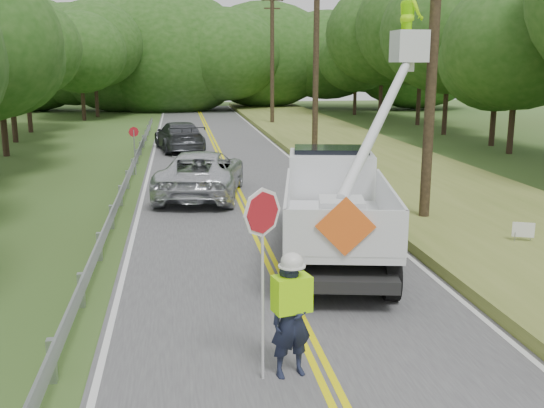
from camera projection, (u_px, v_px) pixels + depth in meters
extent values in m
plane|color=#3D4F20|center=(334.00, 395.00, 9.03)|extent=(140.00, 140.00, 0.00)
cube|color=#464648|center=(239.00, 196.00, 22.52)|extent=(7.20, 96.00, 0.02)
cube|color=#F5EA06|center=(236.00, 195.00, 22.51)|extent=(0.12, 96.00, 0.00)
cube|color=#F5EA06|center=(242.00, 195.00, 22.54)|extent=(0.12, 96.00, 0.00)
cube|color=silver|center=(142.00, 198.00, 22.02)|extent=(0.12, 96.00, 0.00)
cube|color=silver|center=(332.00, 192.00, 23.02)|extent=(0.12, 96.00, 0.00)
cube|color=#9CA0A5|center=(52.00, 361.00, 9.32)|extent=(0.12, 0.14, 0.70)
cube|color=#9CA0A5|center=(81.00, 290.00, 12.21)|extent=(0.12, 0.14, 0.70)
cube|color=#9CA0A5|center=(99.00, 247.00, 15.10)|extent=(0.12, 0.14, 0.70)
cube|color=#9CA0A5|center=(112.00, 217.00, 18.00)|extent=(0.12, 0.14, 0.70)
cube|color=#9CA0A5|center=(121.00, 196.00, 20.89)|extent=(0.12, 0.14, 0.70)
cube|color=#9CA0A5|center=(127.00, 180.00, 23.78)|extent=(0.12, 0.14, 0.70)
cube|color=#9CA0A5|center=(133.00, 167.00, 26.67)|extent=(0.12, 0.14, 0.70)
cube|color=#9CA0A5|center=(137.00, 157.00, 29.57)|extent=(0.12, 0.14, 0.70)
cube|color=#9CA0A5|center=(140.00, 148.00, 32.46)|extent=(0.12, 0.14, 0.70)
cube|color=#9CA0A5|center=(143.00, 141.00, 35.35)|extent=(0.12, 0.14, 0.70)
cube|color=#9CA0A5|center=(146.00, 135.00, 38.24)|extent=(0.12, 0.14, 0.70)
cube|color=#9CA0A5|center=(148.00, 130.00, 41.13)|extent=(0.12, 0.14, 0.70)
cube|color=#9CA0A5|center=(150.00, 126.00, 44.03)|extent=(0.12, 0.14, 0.70)
cube|color=#9CA0A5|center=(128.00, 178.00, 22.78)|extent=(0.05, 48.00, 0.34)
cylinder|color=black|center=(433.00, 52.00, 17.32)|extent=(0.30, 0.30, 10.00)
cylinder|color=black|center=(316.00, 57.00, 31.79)|extent=(0.30, 0.30, 10.00)
cylinder|color=black|center=(272.00, 59.00, 46.25)|extent=(0.30, 0.30, 10.00)
cube|color=black|center=(272.00, 0.00, 45.31)|extent=(1.60, 0.12, 0.12)
cube|color=black|center=(272.00, 8.00, 45.45)|extent=(1.20, 0.10, 0.10)
cube|color=olive|center=(426.00, 186.00, 23.53)|extent=(7.00, 96.00, 0.30)
cylinder|color=#332319|center=(4.00, 129.00, 31.79)|extent=(0.32, 0.32, 2.85)
cylinder|color=#332319|center=(14.00, 121.00, 37.48)|extent=(0.32, 0.32, 2.53)
ellipsoid|color=#1E4913|center=(9.00, 69.00, 36.79)|extent=(5.91, 5.91, 5.20)
cylinder|color=#332319|center=(29.00, 108.00, 42.77)|extent=(0.32, 0.32, 3.31)
ellipsoid|color=#1E4913|center=(24.00, 48.00, 41.87)|extent=(7.73, 7.73, 6.80)
cylinder|color=#332319|center=(83.00, 101.00, 51.60)|extent=(0.32, 0.32, 3.22)
ellipsoid|color=#1E4913|center=(80.00, 52.00, 50.72)|extent=(7.52, 7.52, 6.62)
cylinder|color=#332319|center=(97.00, 96.00, 54.93)|extent=(0.32, 0.32, 3.65)
ellipsoid|color=#1E4913|center=(93.00, 44.00, 53.94)|extent=(8.53, 8.53, 7.50)
cylinder|color=#332319|center=(512.00, 122.00, 32.63)|extent=(0.32, 0.32, 3.30)
ellipsoid|color=#1E4913|center=(518.00, 43.00, 31.74)|extent=(7.70, 7.70, 6.78)
cylinder|color=#332319|center=(493.00, 121.00, 35.81)|extent=(0.32, 0.32, 2.85)
ellipsoid|color=#1E4913|center=(498.00, 59.00, 35.04)|extent=(6.64, 6.64, 5.84)
cylinder|color=#332319|center=(445.00, 106.00, 41.26)|extent=(0.32, 0.32, 3.87)
ellipsoid|color=#1E4913|center=(450.00, 32.00, 40.21)|extent=(9.02, 9.02, 7.94)
cylinder|color=#332319|center=(419.00, 97.00, 47.70)|extent=(0.32, 0.32, 4.30)
ellipsoid|color=#1E4913|center=(422.00, 26.00, 46.54)|extent=(10.03, 10.03, 8.82)
cylinder|color=#332319|center=(381.00, 95.00, 52.49)|extent=(0.32, 0.32, 4.09)
ellipsoid|color=#1E4913|center=(383.00, 34.00, 51.38)|extent=(9.53, 9.53, 8.39)
cylinder|color=#332319|center=(355.00, 99.00, 57.29)|extent=(0.32, 0.32, 2.96)
ellipsoid|color=#1E4913|center=(356.00, 58.00, 56.49)|extent=(6.91, 6.91, 6.08)
ellipsoid|color=#1E4913|center=(23.00, 55.00, 61.19)|extent=(15.15, 11.36, 11.36)
ellipsoid|color=#1E4913|center=(73.00, 55.00, 61.26)|extent=(13.27, 9.95, 9.95)
ellipsoid|color=#1E4913|center=(122.00, 55.00, 61.13)|extent=(15.09, 11.32, 11.32)
ellipsoid|color=#1E4913|center=(167.00, 55.00, 61.50)|extent=(16.85, 12.64, 12.64)
ellipsoid|color=#1E4913|center=(223.00, 54.00, 60.61)|extent=(12.03, 9.02, 9.02)
ellipsoid|color=#1E4913|center=(265.00, 55.00, 64.56)|extent=(14.54, 10.90, 10.90)
ellipsoid|color=#1E4913|center=(327.00, 55.00, 64.71)|extent=(12.17, 9.13, 9.13)
ellipsoid|color=#1E4913|center=(366.00, 55.00, 64.42)|extent=(10.17, 7.63, 7.63)
ellipsoid|color=#1E4913|center=(416.00, 55.00, 63.16)|extent=(14.49, 10.87, 10.87)
imported|color=#191E33|center=(292.00, 319.00, 9.38)|extent=(0.75, 0.58, 1.82)
cube|color=#99EE07|center=(292.00, 294.00, 9.29)|extent=(0.62, 0.46, 0.55)
ellipsoid|color=silver|center=(292.00, 261.00, 9.18)|extent=(0.34, 0.34, 0.27)
cylinder|color=#B7B7B7|center=(263.00, 300.00, 9.18)|extent=(0.04, 0.04, 2.55)
cylinder|color=#A71520|center=(262.00, 212.00, 8.88)|extent=(0.60, 0.46, 0.73)
cylinder|color=black|center=(291.00, 275.00, 12.62)|extent=(0.49, 1.01, 0.97)
cylinder|color=black|center=(392.00, 277.00, 12.53)|extent=(0.49, 1.01, 0.97)
cylinder|color=black|center=(293.00, 246.00, 14.59)|extent=(0.49, 1.01, 0.97)
cylinder|color=black|center=(379.00, 247.00, 14.50)|extent=(0.49, 1.01, 0.97)
cylinder|color=black|center=(294.00, 220.00, 17.05)|extent=(0.49, 1.01, 0.97)
cylinder|color=black|center=(368.00, 221.00, 16.96)|extent=(0.49, 1.01, 0.97)
cube|color=black|center=(335.00, 240.00, 14.82)|extent=(3.34, 6.76, 0.25)
cube|color=silver|center=(337.00, 228.00, 14.02)|extent=(3.19, 5.02, 0.22)
cube|color=silver|center=(287.00, 205.00, 13.96)|extent=(0.96, 4.58, 0.91)
cube|color=silver|center=(389.00, 206.00, 13.86)|extent=(0.96, 4.58, 0.91)
cube|color=silver|center=(345.00, 233.00, 11.66)|extent=(2.29, 0.51, 0.91)
cube|color=silver|center=(331.00, 185.00, 17.30)|extent=(2.61, 2.33, 1.82)
cube|color=black|center=(331.00, 161.00, 17.35)|extent=(2.24, 1.68, 0.76)
cube|color=silver|center=(341.00, 218.00, 12.82)|extent=(1.07, 1.07, 0.81)
cube|color=silver|center=(409.00, 46.00, 17.19)|extent=(0.86, 0.86, 0.86)
imported|color=#99EE07|center=(411.00, 16.00, 17.01)|extent=(0.62, 0.80, 1.65)
cube|color=orange|center=(346.00, 227.00, 11.56)|extent=(1.13, 0.26, 1.14)
imported|color=silver|center=(201.00, 173.00, 22.29)|extent=(3.68, 6.27, 1.64)
imported|color=#3B3D42|center=(179.00, 136.00, 33.94)|extent=(3.02, 5.69, 1.57)
cylinder|color=#9CA0A5|center=(135.00, 153.00, 26.52)|extent=(0.06, 0.06, 1.94)
cylinder|color=#A71520|center=(134.00, 132.00, 26.33)|extent=(0.42, 0.18, 0.44)
cube|color=white|center=(523.00, 230.00, 15.70)|extent=(0.51, 0.23, 0.38)
cylinder|color=#9CA0A5|center=(514.00, 242.00, 15.74)|extent=(0.02, 0.02, 0.54)
cylinder|color=#9CA0A5|center=(530.00, 242.00, 15.80)|extent=(0.02, 0.02, 0.54)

